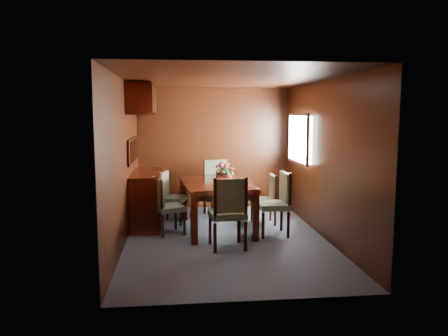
{
  "coord_description": "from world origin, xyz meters",
  "views": [
    {
      "loc": [
        -0.73,
        -6.44,
        1.91
      ],
      "look_at": [
        0.0,
        0.28,
        1.05
      ],
      "focal_mm": 35.0,
      "sensor_mm": 36.0,
      "label": 1
    }
  ],
  "objects": [
    {
      "name": "dining_table",
      "position": [
        -0.1,
        0.56,
        0.68
      ],
      "size": [
        1.2,
        1.78,
        0.79
      ],
      "rotation": [
        0.0,
        0.0,
        0.09
      ],
      "color": "#360D06",
      "rests_on": "ground"
    },
    {
      "name": "chair_left_far",
      "position": [
        -0.86,
        1.09,
        0.51
      ],
      "size": [
        0.52,
        0.53,
        0.91
      ],
      "rotation": [
        0.0,
        0.0,
        -1.86
      ],
      "color": "black",
      "rests_on": "ground"
    },
    {
      "name": "chair_foot",
      "position": [
        0.03,
        1.63,
        0.58
      ],
      "size": [
        0.6,
        0.59,
        1.04
      ],
      "rotation": [
        0.0,
        0.0,
        3.42
      ],
      "color": "black",
      "rests_on": "ground"
    },
    {
      "name": "ground",
      "position": [
        0.0,
        0.0,
        0.0
      ],
      "size": [
        4.5,
        4.5,
        0.0
      ],
      "primitive_type": "plane",
      "color": "#3A4350",
      "rests_on": "ground"
    },
    {
      "name": "chair_head",
      "position": [
        -0.02,
        -0.54,
        0.58
      ],
      "size": [
        0.53,
        0.51,
        1.04
      ],
      "rotation": [
        0.0,
        0.0,
        0.09
      ],
      "color": "black",
      "rests_on": "ground"
    },
    {
      "name": "chair_right_far",
      "position": [
        0.81,
        0.82,
        0.48
      ],
      "size": [
        0.4,
        0.41,
        0.86
      ],
      "rotation": [
        0.0,
        0.0,
        1.58
      ],
      "color": "black",
      "rests_on": "ground"
    },
    {
      "name": "flower_centerpiece",
      "position": [
        0.06,
        0.76,
        0.94
      ],
      "size": [
        0.3,
        0.3,
        0.3
      ],
      "color": "#B94638",
      "rests_on": "dining_table"
    },
    {
      "name": "chair_right_near",
      "position": [
        0.83,
        0.13,
        0.56
      ],
      "size": [
        0.47,
        0.49,
        1.01
      ],
      "rotation": [
        0.0,
        0.0,
        1.59
      ],
      "color": "black",
      "rests_on": "ground"
    },
    {
      "name": "chair_left_near",
      "position": [
        -0.92,
        0.32,
        0.5
      ],
      "size": [
        0.53,
        0.55,
        0.9
      ],
      "rotation": [
        0.0,
        0.0,
        -1.21
      ],
      "color": "black",
      "rests_on": "ground"
    },
    {
      "name": "sideboard",
      "position": [
        -1.25,
        1.0,
        0.45
      ],
      "size": [
        0.48,
        1.4,
        0.9
      ],
      "primitive_type": "cube",
      "color": "#360D06",
      "rests_on": "ground"
    },
    {
      "name": "room_shell",
      "position": [
        -0.1,
        0.33,
        1.63
      ],
      "size": [
        3.06,
        4.52,
        2.41
      ],
      "color": "black",
      "rests_on": "ground"
    }
  ]
}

